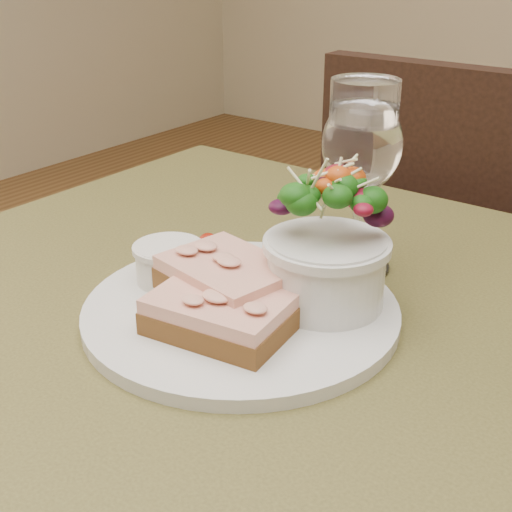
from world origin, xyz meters
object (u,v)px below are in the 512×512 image
Objects in this scene: cafe_table at (246,419)px; ramekin at (169,261)px; sandwich_front at (221,313)px; wine_glass at (362,150)px; salad_bowl at (327,241)px; sandwich_back at (228,279)px; dinner_plate at (241,311)px; chair_far at (465,394)px.

ramekin reaches higher than cafe_table.
ramekin is (-0.10, 0.04, 0.00)m from sandwich_front.
ramekin is 0.21m from wine_glass.
salad_bowl reaches higher than sandwich_front.
ramekin is 0.48× the size of salad_bowl.
cafe_table is 6.35× the size of sandwich_back.
wine_glass is at bearing 52.67° from ramekin.
wine_glass is at bearing 85.26° from sandwich_back.
dinner_plate is 0.09m from ramekin.
cafe_table is at bearing -97.25° from wine_glass.
sandwich_front is at bearing -73.10° from dinner_plate.
salad_bowl is at bearing 40.17° from dinner_plate.
salad_bowl is (0.05, 0.05, 0.17)m from cafe_table.
wine_glass is at bearing 104.76° from salad_bowl.
wine_glass is at bearing 78.39° from dinner_plate.
chair_far is 5.14× the size of wine_glass.
dinner_plate is at bearing -101.61° from wine_glass.
wine_glass is at bearing 77.19° from sandwich_front.
salad_bowl is (0.05, -0.60, 0.53)m from chair_far.
cafe_table is 6.61× the size of sandwich_front.
sandwich_front is 0.10m from ramekin.
sandwich_back is 2.07× the size of ramekin.
chair_far reaches higher than dinner_plate.
ramekin reaches higher than dinner_plate.
sandwich_back reaches higher than sandwich_front.
sandwich_back is (-0.02, 0.00, 0.14)m from cafe_table.
cafe_table is 13.11× the size of ramekin.
sandwich_back is at bearing 114.01° from sandwich_front.
sandwich_front reaches higher than dinner_plate.
sandwich_back is at bearing 88.33° from chair_far.
ramekin is (-0.08, -0.65, 0.49)m from chair_far.
salad_bowl is (0.06, 0.05, 0.07)m from dinner_plate.
cafe_table is 4.57× the size of wine_glass.
sandwich_back is at bearing -143.32° from salad_bowl.
cafe_table is 6.30× the size of salad_bowl.
ramekin is at bearing 149.78° from sandwich_front.
dinner_plate is (-0.01, 0.01, 0.11)m from cafe_table.
chair_far reaches higher than ramekin.
dinner_plate is 0.03m from sandwich_back.
wine_glass is (0.02, 0.15, 0.22)m from cafe_table.
sandwich_back is 0.99× the size of salad_bowl.
chair_far is at bearing 90.80° from cafe_table.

